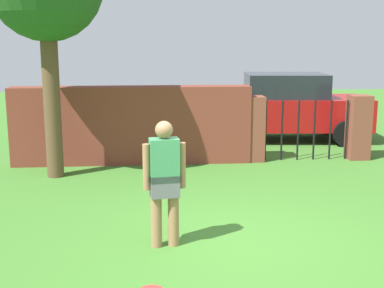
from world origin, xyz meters
name	(u,v)px	position (x,y,z in m)	size (l,w,h in m)	color
ground_plane	(239,244)	(0.00, 0.00, 0.00)	(40.00, 40.00, 0.00)	#3D7528
brick_wall	(132,125)	(-1.50, 4.63, 0.81)	(4.98, 0.50, 1.63)	brown
person	(164,178)	(-0.95, 0.04, 0.90)	(0.54, 0.26, 1.62)	#9E704C
fence_gate	(306,128)	(2.25, 4.63, 0.70)	(2.77, 0.44, 1.40)	brown
car	(285,107)	(2.36, 6.90, 0.86)	(4.32, 2.19, 1.72)	#A51111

